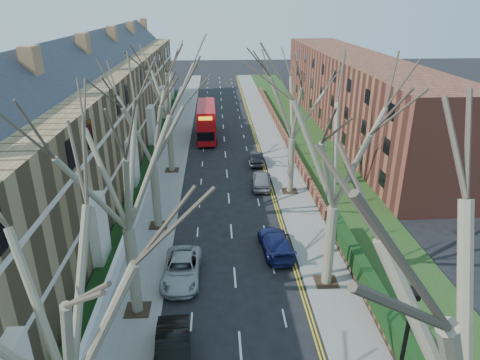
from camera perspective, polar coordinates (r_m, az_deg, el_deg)
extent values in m
cube|color=slate|center=(55.65, -8.34, 5.37)|extent=(3.00, 102.00, 0.12)
cube|color=slate|center=(55.87, 4.07, 5.63)|extent=(3.00, 102.00, 0.12)
cube|color=olive|center=(48.12, -18.80, 7.78)|extent=(9.00, 78.00, 10.00)
cube|color=#2B2E35|center=(47.06, -19.74, 14.83)|extent=(4.67, 78.00, 4.67)
cube|color=silver|center=(47.52, -13.37, 6.32)|extent=(0.12, 78.00, 0.35)
cube|color=silver|center=(46.69, -13.76, 10.44)|extent=(0.12, 78.00, 0.35)
cube|color=brown|center=(60.96, 14.73, 11.19)|extent=(8.00, 54.00, 10.00)
cube|color=brown|center=(59.76, 5.24, 7.24)|extent=(0.35, 54.00, 0.90)
cube|color=brown|center=(24.21, 19.98, -20.34)|extent=(0.40, 24.00, 0.60)
cube|color=black|center=(23.62, 20.29, -18.73)|extent=(0.70, 24.00, 1.20)
cube|color=white|center=(48.12, -11.07, 3.11)|extent=(0.30, 78.00, 1.00)
cube|color=#1F3C15|center=(56.58, 8.62, 5.74)|extent=(6.00, 102.00, 0.06)
cube|color=black|center=(14.63, 22.23, -13.81)|extent=(0.18, 0.50, 0.22)
cylinder|color=#6A624B|center=(24.65, -14.03, -11.76)|extent=(0.64, 0.64, 5.25)
cube|color=#2D2116|center=(26.19, -13.47, -16.49)|extent=(1.40, 1.40, 0.05)
cylinder|color=#6A624B|center=(33.30, -11.12, -2.15)|extent=(0.64, 0.64, 5.07)
cube|color=#2D2116|center=(34.42, -10.81, -5.96)|extent=(1.40, 1.40, 0.05)
cylinder|color=#6A624B|center=(44.38, -9.24, 4.47)|extent=(0.60, 0.60, 5.25)
cube|color=#2D2116|center=(45.25, -9.04, 1.33)|extent=(1.40, 1.40, 0.05)
cylinder|color=#6A624B|center=(26.72, 11.84, -8.61)|extent=(0.64, 0.64, 5.25)
cube|color=#2D2116|center=(28.14, 11.40, -13.16)|extent=(1.40, 1.40, 0.05)
cylinder|color=#6A624B|center=(39.08, 6.79, 1.93)|extent=(0.60, 0.60, 5.07)
cube|color=#2D2116|center=(40.03, 6.63, -1.45)|extent=(1.40, 1.40, 0.05)
cube|color=#A80C10|center=(55.84, -4.47, 6.98)|extent=(2.41, 9.96, 1.99)
cube|color=#A80C10|center=(55.36, -4.53, 8.87)|extent=(2.40, 9.47, 1.81)
cube|color=black|center=(55.73, -4.49, 7.38)|extent=(2.42, 9.17, 0.81)
cube|color=black|center=(55.34, -4.54, 8.96)|extent=(2.42, 8.97, 0.81)
imported|color=black|center=(22.48, -8.91, -21.74)|extent=(1.96, 4.81, 1.55)
imported|color=#A2A3A8|center=(27.98, -7.78, -11.70)|extent=(2.51, 5.15, 1.41)
imported|color=#171D51|center=(30.52, 4.82, -8.35)|extent=(2.38, 5.06, 1.43)
imported|color=gray|center=(40.72, 2.91, 0.06)|extent=(2.23, 4.58, 1.51)
imported|color=black|center=(46.59, 2.21, 2.91)|extent=(1.64, 4.04, 1.31)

